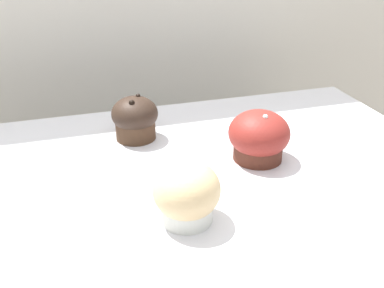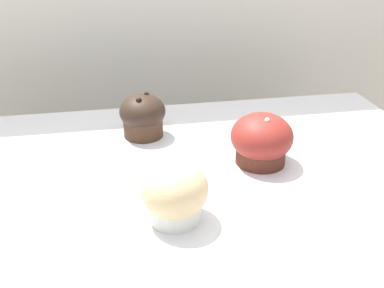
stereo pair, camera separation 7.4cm
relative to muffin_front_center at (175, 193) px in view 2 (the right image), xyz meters
name	(u,v)px [view 2 (the right image)]	position (x,y,z in m)	size (l,w,h in m)	color
wall_back	(141,66)	(0.01, 0.71, -0.03)	(3.20, 0.10, 1.80)	beige
muffin_front_center	(175,193)	(0.00, 0.00, 0.00)	(0.09, 0.09, 0.09)	silver
muffin_back_left	(143,116)	(-0.02, 0.28, 0.00)	(0.09, 0.09, 0.09)	#442D1E
muffin_back_right	(262,140)	(0.17, 0.14, 0.00)	(0.11, 0.11, 0.09)	#4F251A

